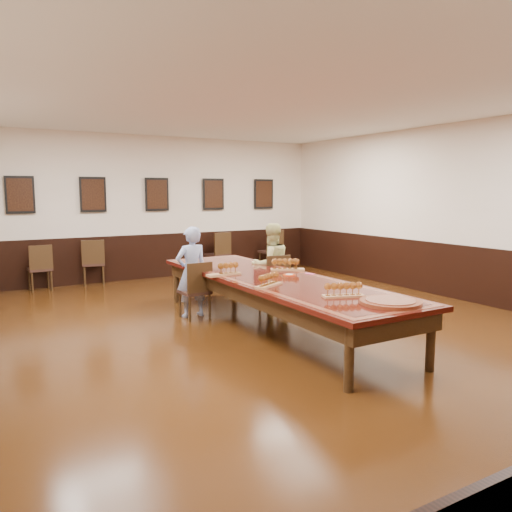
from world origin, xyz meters
TOP-DOWN VIEW (x-y plane):
  - floor at (0.00, 0.00)m, footprint 8.00×10.00m
  - ceiling at (0.00, 0.00)m, footprint 8.00×10.00m
  - wall_back at (0.00, 5.01)m, footprint 8.00×0.02m
  - wall_right at (4.01, 0.00)m, footprint 0.02×10.00m
  - chair_man at (-0.74, 1.14)m, footprint 0.44×0.48m
  - chair_woman at (0.70, 1.12)m, footprint 0.48×0.51m
  - spare_chair_a at (-2.54, 4.71)m, footprint 0.45×0.49m
  - spare_chair_b at (-1.48, 4.80)m, footprint 0.55×0.58m
  - spare_chair_c at (1.42, 4.78)m, footprint 0.55×0.58m
  - spare_chair_d at (2.78, 4.56)m, footprint 0.48×0.52m
  - person_man at (-0.74, 1.23)m, footprint 0.54×0.37m
  - person_woman at (0.71, 1.21)m, footprint 0.77×0.63m
  - pink_phone at (0.60, -0.05)m, footprint 0.12×0.15m
  - wainscoting at (0.00, 0.00)m, footprint 8.00×10.00m
  - conference_table at (0.00, 0.00)m, footprint 1.40×5.00m
  - posters at (0.00, 4.94)m, footprint 6.14×0.04m
  - flight_a at (-0.52, 0.49)m, footprint 0.51×0.17m
  - flight_b at (0.49, 0.39)m, footprint 0.53×0.38m
  - flight_c at (-0.43, -0.56)m, footprint 0.49×0.35m
  - flight_d at (-0.03, -1.56)m, footprint 0.50×0.30m
  - red_plate_grp at (0.27, -0.00)m, footprint 0.18×0.18m
  - carved_platter at (0.18, -2.10)m, footprint 0.70×0.70m

SIDE VIEW (x-z plane):
  - floor at x=0.00m, z-range -0.02..0.00m
  - chair_man at x=-0.74m, z-range 0.00..0.89m
  - chair_woman at x=0.70m, z-range 0.00..0.92m
  - spare_chair_a at x=-2.54m, z-range 0.00..0.92m
  - spare_chair_b at x=-1.48m, z-range 0.00..0.97m
  - wainscoting at x=0.00m, z-range 0.00..1.00m
  - spare_chair_c at x=1.42m, z-range 0.00..1.00m
  - spare_chair_d at x=2.78m, z-range 0.00..1.02m
  - conference_table at x=0.00m, z-range 0.23..0.99m
  - person_man at x=-0.74m, z-range 0.00..1.43m
  - person_woman at x=0.71m, z-range 0.00..1.43m
  - pink_phone at x=0.60m, z-range 0.75..0.76m
  - red_plate_grp at x=0.27m, z-range 0.75..0.77m
  - carved_platter at x=0.18m, z-range 0.75..0.80m
  - flight_c at x=-0.43m, z-range 0.74..0.92m
  - flight_d at x=-0.03m, z-range 0.74..0.92m
  - flight_a at x=-0.52m, z-range 0.74..0.93m
  - flight_b at x=0.49m, z-range 0.74..0.94m
  - wall_back at x=0.00m, z-range 0.00..3.20m
  - wall_right at x=4.01m, z-range 0.00..3.20m
  - posters at x=0.00m, z-range 1.53..2.27m
  - ceiling at x=0.00m, z-range 3.20..3.22m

